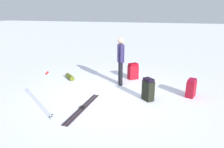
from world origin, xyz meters
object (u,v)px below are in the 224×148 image
backpack_bright (148,90)px  sleeping_mat_rolled (70,77)px  skier_standing (121,59)px  ski_pair_near (83,108)px  backpack_small_spare (133,71)px  backpack_large_dark (191,88)px  ski_poles_planted_near (49,93)px

backpack_bright → sleeping_mat_rolled: backpack_bright is taller
skier_standing → ski_pair_near: 2.42m
backpack_bright → backpack_small_spare: (1.84, 0.79, -0.03)m
backpack_bright → backpack_large_dark: bearing=-63.4°
skier_standing → backpack_large_dark: skier_standing is taller
ski_poles_planted_near → skier_standing: bearing=-20.8°
ski_pair_near → backpack_large_dark: 3.38m
ski_pair_near → backpack_bright: 1.99m
skier_standing → ski_pair_near: skier_standing is taller
ski_pair_near → backpack_bright: backpack_bright is taller
backpack_small_spare → sleeping_mat_rolled: size_ratio=1.15×
skier_standing → backpack_bright: 1.69m
ski_poles_planted_near → sleeping_mat_rolled: bearing=18.5°
skier_standing → backpack_small_spare: bearing=-24.0°
skier_standing → sleeping_mat_rolled: bearing=89.1°
ski_pair_near → ski_poles_planted_near: bearing=141.7°
ski_poles_planted_near → backpack_bright: bearing=-51.5°
skier_standing → sleeping_mat_rolled: 2.23m
backpack_small_spare → ski_poles_planted_near: 3.88m
backpack_large_dark → backpack_bright: bearing=116.6°
skier_standing → backpack_large_dark: bearing=-101.3°
ski_pair_near → backpack_small_spare: (2.90, -0.86, 0.30)m
backpack_large_dark → ski_poles_planted_near: size_ratio=0.47×
ski_poles_planted_near → backpack_large_dark: bearing=-55.4°
skier_standing → sleeping_mat_rolled: skier_standing is taller
backpack_bright → sleeping_mat_rolled: bearing=70.3°
ski_poles_planted_near → ski_pair_near: bearing=-38.3°
ski_pair_near → ski_poles_planted_near: 1.11m
backpack_large_dark → backpack_small_spare: backpack_small_spare is taller
ski_poles_planted_near → backpack_small_spare: bearing=-21.4°
backpack_large_dark → backpack_small_spare: bearing=59.4°
ski_pair_near → backpack_small_spare: backpack_small_spare is taller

